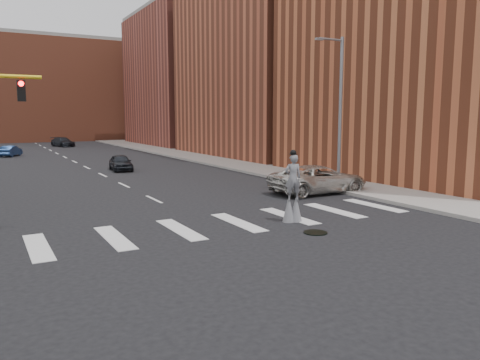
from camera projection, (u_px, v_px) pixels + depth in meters
The scene contains 13 objects.
ground_plane at pixel (221, 231), 18.02m from camera, with size 160.00×160.00×0.00m, color black.
sidewalk_right at pixel (221, 161), 45.68m from camera, with size 5.00×90.00×0.18m, color gray.
manhole at pixel (315, 233), 17.72m from camera, with size 0.90×0.90×0.04m, color black.
building_near at pixel (441, 25), 34.03m from camera, with size 16.00×20.00×22.00m, color #A0492B.
building_mid at pixel (275, 49), 52.97m from camera, with size 16.00×22.00×24.00m, color #A24D32.
building_far at pixel (192, 81), 74.05m from camera, with size 16.00×22.00×20.00m, color #9B4739.
building_backdrop at pixel (62, 92), 87.31m from camera, with size 26.00×14.00×18.00m, color #A24D32.
streetlight at pixel (339, 108), 27.79m from camera, with size 2.05×0.20×9.00m.
stilt_performer at pixel (293, 192), 19.50m from camera, with size 0.83×0.64×3.03m.
suv_crossing at pixel (318, 179), 26.92m from camera, with size 2.69×5.84×1.62m, color beige.
car_near at pixel (121, 163), 38.27m from camera, with size 1.55×3.85×1.31m, color black.
car_mid at pixel (11, 151), 51.86m from camera, with size 1.26×3.63×1.19m, color navy.
car_far at pixel (63, 142), 68.75m from camera, with size 1.92×4.73×1.37m, color black.
Camera 1 is at (-7.88, -15.74, 4.38)m, focal length 35.00 mm.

